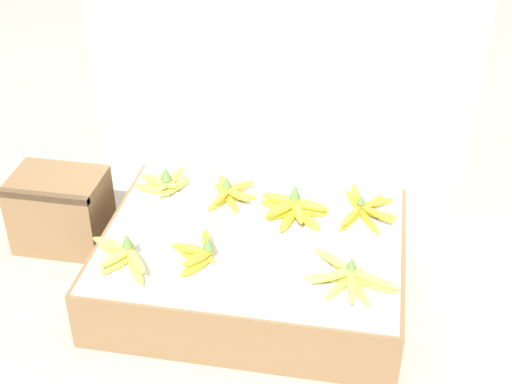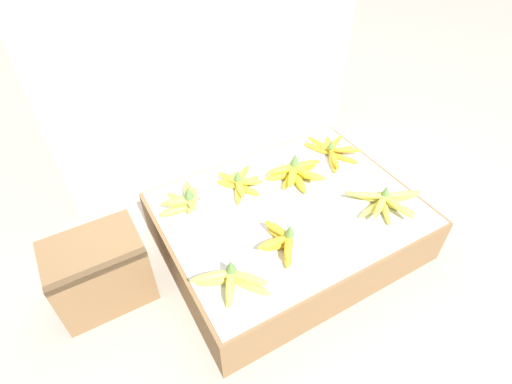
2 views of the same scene
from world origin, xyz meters
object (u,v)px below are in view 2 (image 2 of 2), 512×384
at_px(banana_bunch_middle_midright, 296,173).
at_px(banana_bunch_middle_midleft, 240,183).
at_px(banana_bunch_front_left, 232,281).
at_px(banana_bunch_middle_right, 333,151).
at_px(wooden_crate, 100,272).
at_px(banana_bunch_middle_left, 185,200).
at_px(banana_bunch_front_midleft, 282,241).
at_px(banana_bunch_front_right, 385,201).

bearing_deg(banana_bunch_middle_midright, banana_bunch_middle_midleft, 164.43).
relative_size(banana_bunch_front_left, banana_bunch_middle_right, 0.85).
relative_size(banana_bunch_middle_midright, banana_bunch_middle_right, 0.93).
distance_m(banana_bunch_front_left, banana_bunch_middle_midright, 0.56).
relative_size(wooden_crate, banana_bunch_middle_left, 1.62).
bearing_deg(banana_bunch_middle_left, wooden_crate, -167.27).
xyz_separation_m(banana_bunch_middle_midleft, banana_bunch_middle_midright, (0.22, -0.06, 0.01)).
xyz_separation_m(banana_bunch_middle_left, banana_bunch_middle_midright, (0.44, -0.07, 0.00)).
bearing_deg(wooden_crate, banana_bunch_front_midleft, -25.06).
relative_size(banana_bunch_middle_left, banana_bunch_middle_right, 0.75).
xyz_separation_m(banana_bunch_front_midleft, banana_bunch_middle_midright, (0.24, 0.27, 0.00)).
bearing_deg(banana_bunch_middle_left, banana_bunch_front_left, -91.53).
relative_size(banana_bunch_middle_left, banana_bunch_middle_midright, 0.81).
distance_m(wooden_crate, banana_bunch_middle_midright, 0.80).
bearing_deg(banana_bunch_middle_midright, banana_bunch_front_left, -144.47).
bearing_deg(banana_bunch_front_right, banana_bunch_front_left, -177.18).
bearing_deg(banana_bunch_middle_midright, banana_bunch_front_midleft, -131.63).
distance_m(banana_bunch_middle_midright, banana_bunch_middle_right, 0.23).
bearing_deg(wooden_crate, banana_bunch_front_right, -15.99).
bearing_deg(wooden_crate, banana_bunch_middle_midright, 0.52).
bearing_deg(banana_bunch_front_left, banana_bunch_middle_right, 28.98).
height_order(banana_bunch_front_midleft, banana_bunch_middle_left, banana_bunch_middle_left).
bearing_deg(wooden_crate, banana_bunch_middle_left, 12.73).
height_order(banana_bunch_middle_left, banana_bunch_middle_midright, banana_bunch_middle_midright).
bearing_deg(banana_bunch_middle_midleft, banana_bunch_middle_midright, -15.57).
xyz_separation_m(banana_bunch_middle_left, banana_bunch_middle_midleft, (0.22, -0.01, -0.01)).
bearing_deg(banana_bunch_front_midleft, banana_bunch_middle_left, 121.03).
xyz_separation_m(banana_bunch_middle_midright, banana_bunch_middle_right, (0.22, 0.05, -0.01)).
xyz_separation_m(banana_bunch_front_right, banana_bunch_middle_right, (0.03, 0.34, -0.00)).
xyz_separation_m(banana_bunch_middle_left, banana_bunch_middle_right, (0.67, -0.02, -0.01)).
height_order(wooden_crate, banana_bunch_middle_left, banana_bunch_middle_left).
height_order(banana_bunch_front_midleft, banana_bunch_middle_right, banana_bunch_front_midleft).
relative_size(banana_bunch_front_midleft, banana_bunch_front_right, 0.72).
bearing_deg(banana_bunch_middle_midleft, wooden_crate, -173.23).
height_order(banana_bunch_front_left, banana_bunch_middle_midleft, banana_bunch_front_left).
bearing_deg(banana_bunch_front_midleft, banana_bunch_middle_midright, 48.37).
bearing_deg(banana_bunch_middle_right, banana_bunch_middle_midright, -167.04).
height_order(banana_bunch_middle_midright, banana_bunch_middle_right, banana_bunch_middle_midright).
height_order(wooden_crate, banana_bunch_middle_midright, banana_bunch_middle_midright).
distance_m(banana_bunch_middle_left, banana_bunch_middle_midleft, 0.22).
bearing_deg(wooden_crate, banana_bunch_front_left, -42.78).
bearing_deg(wooden_crate, banana_bunch_middle_right, 3.30).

